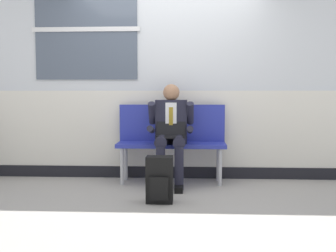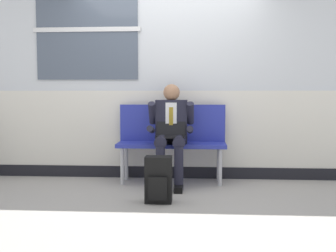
{
  "view_description": "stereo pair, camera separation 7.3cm",
  "coord_description": "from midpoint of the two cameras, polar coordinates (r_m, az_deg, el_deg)",
  "views": [
    {
      "loc": [
        0.29,
        -4.85,
        1.15
      ],
      "look_at": [
        0.03,
        0.12,
        0.75
      ],
      "focal_mm": 43.54,
      "sensor_mm": 36.0,
      "label": 1
    },
    {
      "loc": [
        0.37,
        -4.85,
        1.15
      ],
      "look_at": [
        0.03,
        0.12,
        0.75
      ],
      "focal_mm": 43.54,
      "sensor_mm": 36.0,
      "label": 2
    }
  ],
  "objects": [
    {
      "name": "ground_plane",
      "position": [
        4.99,
        -0.04,
        -8.72
      ],
      "size": [
        18.0,
        18.0,
        0.0
      ],
      "primitive_type": "plane",
      "color": "#9E9991"
    },
    {
      "name": "station_wall",
      "position": [
        5.55,
        0.23,
        8.63
      ],
      "size": [
        5.84,
        0.16,
        3.09
      ],
      "color": "silver",
      "rests_on": "ground"
    },
    {
      "name": "bench_with_person",
      "position": [
        5.29,
        0.94,
        -1.48
      ],
      "size": [
        1.39,
        0.42,
        1.0
      ],
      "color": "#28339E",
      "rests_on": "ground"
    },
    {
      "name": "person_seated",
      "position": [
        5.07,
        0.82,
        -0.68
      ],
      "size": [
        0.57,
        0.7,
        1.27
      ],
      "color": "#1E1E2D",
      "rests_on": "ground"
    },
    {
      "name": "backpack",
      "position": [
        4.32,
        -0.85,
        -7.56
      ],
      "size": [
        0.28,
        0.23,
        0.49
      ],
      "color": "black",
      "rests_on": "ground"
    }
  ]
}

